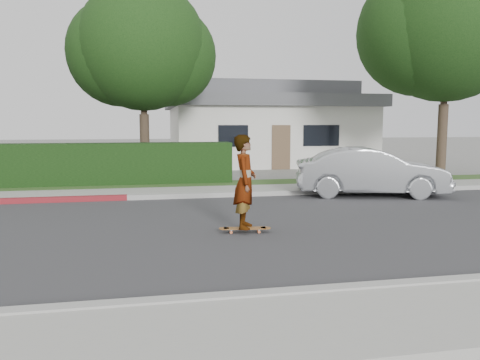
# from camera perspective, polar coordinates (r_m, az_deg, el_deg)

# --- Properties ---
(ground) EXTENTS (120.00, 120.00, 0.00)m
(ground) POSITION_cam_1_polar(r_m,az_deg,el_deg) (9.73, -20.50, -6.35)
(ground) COLOR slate
(ground) RESTS_ON ground
(road) EXTENTS (60.00, 8.00, 0.01)m
(road) POSITION_cam_1_polar(r_m,az_deg,el_deg) (9.72, -20.51, -6.32)
(road) COLOR #2D2D30
(road) RESTS_ON ground
(curb_near) EXTENTS (60.00, 0.20, 0.15)m
(curb_near) POSITION_cam_1_polar(r_m,az_deg,el_deg) (5.87, -27.15, -14.61)
(curb_near) COLOR #9E9E99
(curb_near) RESTS_ON ground
(curb_far) EXTENTS (60.00, 0.20, 0.15)m
(curb_far) POSITION_cam_1_polar(r_m,az_deg,el_deg) (13.70, -17.78, -2.19)
(curb_far) COLOR #9E9E99
(curb_far) RESTS_ON ground
(sidewalk_far) EXTENTS (60.00, 1.60, 0.12)m
(sidewalk_far) POSITION_cam_1_polar(r_m,az_deg,el_deg) (14.59, -17.38, -1.70)
(sidewalk_far) COLOR gray
(sidewalk_far) RESTS_ON ground
(planting_strip) EXTENTS (60.00, 1.60, 0.10)m
(planting_strip) POSITION_cam_1_polar(r_m,az_deg,el_deg) (16.17, -16.78, -0.90)
(planting_strip) COLOR #2D4C1E
(planting_strip) RESTS_ON ground
(hedge) EXTENTS (15.00, 1.00, 1.50)m
(hedge) POSITION_cam_1_polar(r_m,az_deg,el_deg) (17.23, -26.64, 1.46)
(hedge) COLOR black
(hedge) RESTS_ON ground
(tree_center) EXTENTS (5.66, 4.84, 7.44)m
(tree_center) POSITION_cam_1_polar(r_m,az_deg,el_deg) (18.74, -11.84, 15.16)
(tree_center) COLOR #33261C
(tree_center) RESTS_ON ground
(tree_right) EXTENTS (6.32, 5.60, 8.56)m
(tree_right) POSITION_cam_1_polar(r_m,az_deg,el_deg) (19.69, 23.62, 16.46)
(tree_right) COLOR #33261C
(tree_right) RESTS_ON ground
(house) EXTENTS (10.60, 8.60, 4.30)m
(house) POSITION_cam_1_polar(r_m,az_deg,el_deg) (26.14, 3.00, 6.72)
(house) COLOR beige
(house) RESTS_ON ground
(skateboard) EXTENTS (1.05, 0.34, 0.10)m
(skateboard) POSITION_cam_1_polar(r_m,az_deg,el_deg) (9.30, 0.60, -5.94)
(skateboard) COLOR #DD6B3C
(skateboard) RESTS_ON ground
(skateboarder) EXTENTS (0.61, 0.77, 1.84)m
(skateboarder) POSITION_cam_1_polar(r_m,az_deg,el_deg) (9.14, 0.61, -0.22)
(skateboarder) COLOR white
(skateboarder) RESTS_ON skateboard
(car_silver) EXTENTS (4.65, 2.66, 1.45)m
(car_silver) POSITION_cam_1_polar(r_m,az_deg,el_deg) (14.48, 15.63, 0.95)
(car_silver) COLOR #AAAEB2
(car_silver) RESTS_ON ground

